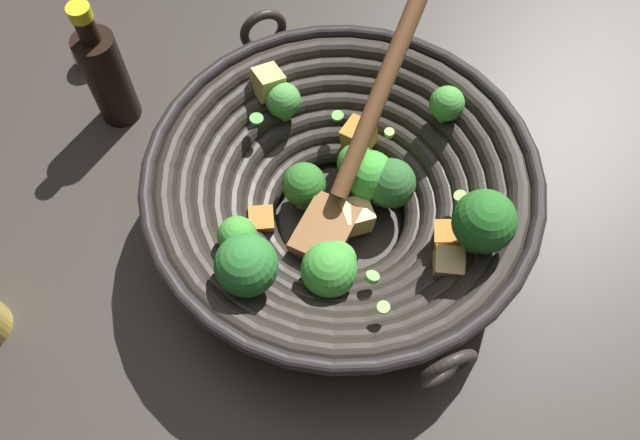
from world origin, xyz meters
TOP-DOWN VIEW (x-y plane):
  - ground_plane at (0.00, 0.00)m, footprint 4.00×4.00m
  - wok at (-0.00, -0.00)m, footprint 0.43×0.39m
  - soy_sauce_bottle at (0.13, 0.27)m, footprint 0.05×0.05m
  - garlic_bulb at (0.21, 0.32)m, footprint 0.04×0.04m

SIDE VIEW (x-z plane):
  - ground_plane at x=0.00m, z-range 0.00..0.00m
  - garlic_bulb at x=0.21m, z-range 0.00..0.04m
  - soy_sauce_bottle at x=0.13m, z-range -0.02..0.15m
  - wok at x=0.00m, z-range -0.05..0.18m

